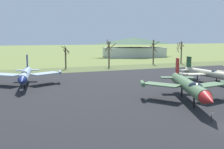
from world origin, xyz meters
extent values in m
cube|color=black|center=(0.00, 17.25, 0.03)|extent=(84.95, 57.48, 0.05)
cube|color=#566135|center=(0.00, 51.99, 0.03)|extent=(144.95, 12.00, 0.06)
cylinder|color=#4C6B47|center=(2.19, 10.11, 2.33)|extent=(7.01, 13.62, 1.63)
cone|color=#B21E1E|center=(-1.06, 2.44, 2.33)|extent=(2.38, 2.95, 1.50)
cylinder|color=black|center=(5.08, 16.91, 2.33)|extent=(1.40, 1.27, 1.14)
ellipsoid|color=#19232D|center=(0.81, 6.87, 2.78)|extent=(1.22, 2.30, 1.15)
cube|color=#4C6B47|center=(-0.36, 12.61, 2.21)|extent=(4.72, 5.48, 0.15)
cube|color=#4C6B47|center=(5.76, 10.01, 2.21)|extent=(5.37, 3.20, 0.15)
cylinder|color=#4C6B47|center=(-2.35, 14.36, 2.21)|extent=(1.58, 2.64, 0.61)
cube|color=#B21E1E|center=(4.74, 16.11, 4.33)|extent=(0.79, 1.51, 2.36)
cube|color=#4C6B47|center=(3.31, 16.48, 2.46)|extent=(2.68, 2.28, 0.15)
cube|color=#4C6B47|center=(5.99, 15.34, 2.46)|extent=(2.68, 2.28, 0.15)
cylinder|color=black|center=(0.98, 7.26, 0.76)|extent=(0.22, 0.22, 1.52)
cylinder|color=black|center=(3.41, 12.97, 0.76)|extent=(0.22, 0.22, 1.52)
cylinder|color=black|center=(-1.07, 2.00, 0.39)|extent=(0.08, 0.08, 0.77)
cube|color=white|center=(-1.07, 2.00, 0.93)|extent=(0.53, 0.26, 0.35)
cylinder|color=#8EA3B2|center=(-17.09, 30.81, 2.15)|extent=(3.32, 13.09, 1.50)
cone|color=navy|center=(-18.13, 23.48, 2.15)|extent=(1.62, 1.98, 1.38)
cylinder|color=black|center=(-16.13, 37.54, 2.15)|extent=(1.16, 0.97, 1.05)
ellipsoid|color=#19232D|center=(-17.47, 28.16, 2.56)|extent=(1.09, 2.05, 1.03)
cube|color=#8EA3B2|center=(-20.28, 32.87, 2.04)|extent=(5.83, 5.65, 0.14)
cube|color=#8EA3B2|center=(-13.45, 31.89, 2.04)|extent=(6.05, 4.82, 0.14)
cylinder|color=#8EA3B2|center=(-10.64, 32.42, 2.04)|extent=(0.89, 2.46, 0.56)
cube|color=navy|center=(-16.25, 36.71, 4.12)|extent=(0.40, 1.57, 2.44)
cube|color=#8EA3B2|center=(-17.51, 36.73, 2.26)|extent=(2.09, 1.66, 0.14)
cube|color=#8EA3B2|center=(-15.03, 36.38, 2.26)|extent=(2.09, 1.66, 0.14)
cylinder|color=black|center=(-17.49, 27.98, 0.70)|extent=(0.20, 0.20, 1.40)
cylinder|color=black|center=(-16.68, 33.64, 0.70)|extent=(0.20, 0.20, 1.40)
cylinder|color=black|center=(-18.28, 23.32, 0.32)|extent=(0.08, 0.08, 0.64)
cube|color=white|center=(-18.28, 23.32, 0.79)|extent=(0.54, 0.25, 0.35)
cylinder|color=#B7B293|center=(15.57, 21.62, 1.90)|extent=(1.73, 11.51, 1.32)
cylinder|color=black|center=(15.36, 27.62, 1.90)|extent=(0.95, 0.76, 0.93)
ellipsoid|color=#19232D|center=(15.64, 19.74, 2.26)|extent=(0.93, 1.75, 0.87)
cube|color=#B7B293|center=(12.83, 22.18, 1.80)|extent=(4.63, 3.49, 0.12)
cube|color=#B7B293|center=(18.26, 22.37, 1.80)|extent=(4.70, 3.71, 0.12)
cylinder|color=#B7B293|center=(10.77, 22.45, 1.80)|extent=(0.57, 2.13, 0.49)
cylinder|color=#B7B293|center=(20.30, 22.78, 1.80)|extent=(0.57, 2.13, 0.49)
cube|color=#234C2D|center=(15.39, 26.89, 3.66)|extent=(0.21, 1.34, 2.20)
cube|color=#B7B293|center=(14.22, 26.70, 2.00)|extent=(1.86, 1.30, 0.12)
cube|color=#B7B293|center=(16.56, 26.78, 2.00)|extent=(1.86, 1.30, 0.12)
cylinder|color=black|center=(15.66, 19.10, 0.62)|extent=(0.18, 0.18, 1.24)
cylinder|color=black|center=(15.48, 24.14, 0.62)|extent=(0.18, 0.18, 1.24)
cylinder|color=brown|center=(-4.67, 54.71, 3.01)|extent=(0.42, 0.42, 6.01)
cylinder|color=brown|center=(-4.89, 54.30, 4.76)|extent=(1.06, 0.67, 1.46)
cylinder|color=brown|center=(-4.85, 53.66, 5.54)|extent=(2.23, 0.53, 1.70)
cylinder|color=brown|center=(-4.45, 54.04, 5.32)|extent=(1.54, 0.67, 2.29)
cylinder|color=brown|center=(7.95, 53.90, 3.79)|extent=(0.44, 0.44, 7.58)
cylinder|color=brown|center=(9.24, 54.41, 6.17)|extent=(1.25, 2.75, 1.96)
cylinder|color=brown|center=(7.49, 54.10, 7.40)|extent=(0.67, 1.17, 1.50)
cylinder|color=brown|center=(7.49, 54.53, 5.40)|extent=(1.51, 1.20, 1.28)
cylinder|color=brown|center=(7.73, 53.14, 6.27)|extent=(1.70, 0.63, 2.49)
cylinder|color=brown|center=(8.00, 54.68, 6.11)|extent=(1.77, 0.33, 2.67)
cylinder|color=brown|center=(24.19, 56.09, 4.00)|extent=(0.42, 0.42, 8.00)
cylinder|color=brown|center=(25.29, 56.94, 6.55)|extent=(1.90, 2.38, 2.01)
cylinder|color=brown|center=(23.94, 55.42, 5.63)|extent=(1.56, 0.75, 2.48)
cylinder|color=brown|center=(23.62, 55.04, 5.17)|extent=(2.26, 1.34, 2.47)
cylinder|color=brown|center=(24.00, 55.71, 6.17)|extent=(0.96, 0.59, 1.50)
cylinder|color=brown|center=(34.03, 54.70, 3.74)|extent=(0.44, 0.44, 7.47)
cylinder|color=brown|center=(33.48, 54.80, 5.77)|extent=(0.41, 1.31, 1.73)
cylinder|color=brown|center=(33.50, 54.04, 6.48)|extent=(1.58, 1.34, 1.55)
cylinder|color=brown|center=(32.90, 55.18, 4.71)|extent=(1.22, 2.47, 1.69)
cylinder|color=brown|center=(32.96, 55.19, 6.07)|extent=(1.25, 2.37, 2.04)
cube|color=beige|center=(34.37, 90.18, 2.12)|extent=(26.97, 16.18, 4.24)
pyramid|color=#38563D|center=(34.37, 90.18, 7.30)|extent=(28.32, 16.99, 3.06)
camera|label=1|loc=(-20.37, -18.64, 8.68)|focal=42.75mm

